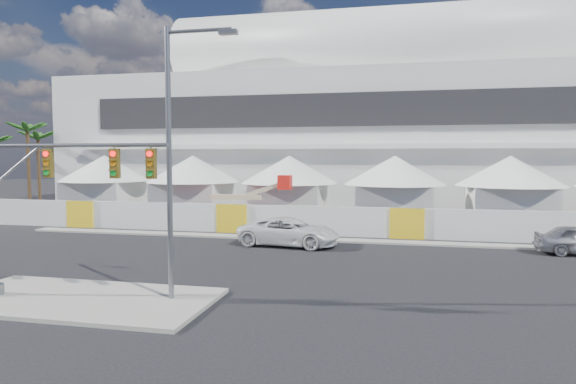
% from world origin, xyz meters
% --- Properties ---
extents(ground, '(160.00, 160.00, 0.00)m').
position_xyz_m(ground, '(0.00, 0.00, 0.00)').
color(ground, black).
rests_on(ground, ground).
extents(median_island, '(10.00, 5.00, 0.15)m').
position_xyz_m(median_island, '(-6.00, -3.00, 0.07)').
color(median_island, gray).
rests_on(median_island, ground).
extents(stadium, '(80.00, 24.80, 21.98)m').
position_xyz_m(stadium, '(8.71, 41.50, 9.45)').
color(stadium, silver).
rests_on(stadium, ground).
extents(tent_row, '(53.40, 8.40, 5.40)m').
position_xyz_m(tent_row, '(0.50, 24.00, 3.15)').
color(tent_row, white).
rests_on(tent_row, ground).
extents(hoarding_fence, '(70.00, 0.25, 2.00)m').
position_xyz_m(hoarding_fence, '(6.00, 14.50, 1.00)').
color(hoarding_fence, silver).
rests_on(hoarding_fence, ground).
extents(palm_cluster, '(10.60, 10.60, 8.55)m').
position_xyz_m(palm_cluster, '(-33.46, 29.50, 6.88)').
color(palm_cluster, '#47331E').
rests_on(palm_cluster, ground).
extents(pickup_curb, '(3.45, 6.36, 1.69)m').
position_xyz_m(pickup_curb, '(-0.93, 10.23, 0.85)').
color(pickup_curb, silver).
rests_on(pickup_curb, ground).
extents(traffic_mast, '(7.58, 0.63, 6.47)m').
position_xyz_m(traffic_mast, '(-7.65, -3.34, 3.74)').
color(traffic_mast, slate).
rests_on(traffic_mast, median_island).
extents(streetlight_median, '(2.74, 0.28, 9.92)m').
position_xyz_m(streetlight_median, '(-2.34, -2.33, 5.84)').
color(streetlight_median, gray).
rests_on(streetlight_median, median_island).
extents(boom_lift, '(7.69, 1.82, 3.91)m').
position_xyz_m(boom_lift, '(-7.61, 18.44, 1.05)').
color(boom_lift, red).
rests_on(boom_lift, ground).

